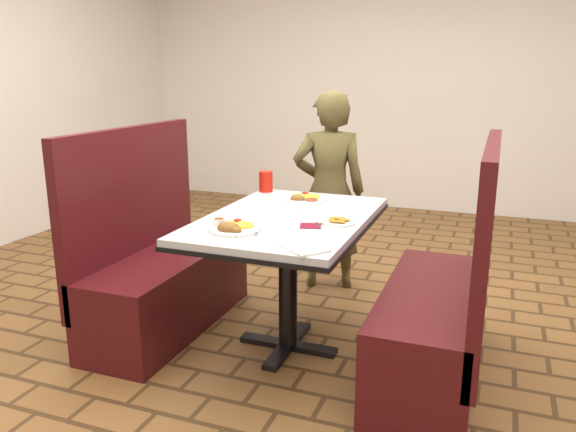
{
  "coord_description": "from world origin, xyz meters",
  "views": [
    {
      "loc": [
        1.0,
        -2.63,
        1.48
      ],
      "look_at": [
        0.0,
        0.0,
        0.75
      ],
      "focal_mm": 35.0,
      "sensor_mm": 36.0,
      "label": 1
    }
  ],
  "objects_px": {
    "booth_bench_left": "(161,273)",
    "near_dinner_plate": "(234,225)",
    "red_tumbler": "(266,181)",
    "dining_table": "(288,234)",
    "plantain_plate": "(338,221)",
    "booth_bench_right": "(441,314)",
    "far_dinner_plate": "(305,197)",
    "diner_person": "(329,191)"
  },
  "relations": [
    {
      "from": "booth_bench_left",
      "to": "near_dinner_plate",
      "type": "bearing_deg",
      "value": -27.81
    },
    {
      "from": "near_dinner_plate",
      "to": "red_tumbler",
      "type": "distance_m",
      "value": 0.9
    },
    {
      "from": "booth_bench_left",
      "to": "red_tumbler",
      "type": "height_order",
      "value": "booth_bench_left"
    },
    {
      "from": "dining_table",
      "to": "plantain_plate",
      "type": "bearing_deg",
      "value": -10.04
    },
    {
      "from": "plantain_plate",
      "to": "near_dinner_plate",
      "type": "bearing_deg",
      "value": -144.94
    },
    {
      "from": "plantain_plate",
      "to": "booth_bench_right",
      "type": "bearing_deg",
      "value": 5.53
    },
    {
      "from": "booth_bench_right",
      "to": "plantain_plate",
      "type": "relative_size",
      "value": 7.02
    },
    {
      "from": "far_dinner_plate",
      "to": "near_dinner_plate",
      "type": "bearing_deg",
      "value": -98.66
    },
    {
      "from": "red_tumbler",
      "to": "booth_bench_right",
      "type": "bearing_deg",
      "value": -24.59
    },
    {
      "from": "diner_person",
      "to": "red_tumbler",
      "type": "distance_m",
      "value": 0.55
    },
    {
      "from": "near_dinner_plate",
      "to": "plantain_plate",
      "type": "xyz_separation_m",
      "value": [
        0.42,
        0.3,
        -0.02
      ]
    },
    {
      "from": "booth_bench_left",
      "to": "red_tumbler",
      "type": "relative_size",
      "value": 9.38
    },
    {
      "from": "booth_bench_right",
      "to": "near_dinner_plate",
      "type": "distance_m",
      "value": 1.1
    },
    {
      "from": "diner_person",
      "to": "plantain_plate",
      "type": "relative_size",
      "value": 7.96
    },
    {
      "from": "dining_table",
      "to": "red_tumbler",
      "type": "bearing_deg",
      "value": 123.46
    },
    {
      "from": "plantain_plate",
      "to": "red_tumbler",
      "type": "height_order",
      "value": "red_tumbler"
    },
    {
      "from": "dining_table",
      "to": "diner_person",
      "type": "xyz_separation_m",
      "value": [
        -0.07,
        0.99,
        0.03
      ]
    },
    {
      "from": "diner_person",
      "to": "far_dinner_plate",
      "type": "distance_m",
      "value": 0.63
    },
    {
      "from": "dining_table",
      "to": "booth_bench_left",
      "type": "distance_m",
      "value": 0.86
    },
    {
      "from": "booth_bench_right",
      "to": "far_dinner_plate",
      "type": "height_order",
      "value": "booth_bench_right"
    },
    {
      "from": "near_dinner_plate",
      "to": "red_tumbler",
      "type": "xyz_separation_m",
      "value": [
        -0.21,
        0.87,
        0.04
      ]
    },
    {
      "from": "dining_table",
      "to": "plantain_plate",
      "type": "xyz_separation_m",
      "value": [
        0.28,
        -0.05,
        0.11
      ]
    },
    {
      "from": "red_tumbler",
      "to": "far_dinner_plate",
      "type": "bearing_deg",
      "value": -26.99
    },
    {
      "from": "dining_table",
      "to": "red_tumbler",
      "type": "relative_size",
      "value": 9.47
    },
    {
      "from": "dining_table",
      "to": "booth_bench_right",
      "type": "xyz_separation_m",
      "value": [
        0.8,
        0.0,
        -0.32
      ]
    },
    {
      "from": "booth_bench_right",
      "to": "far_dinner_plate",
      "type": "relative_size",
      "value": 4.72
    },
    {
      "from": "dining_table",
      "to": "near_dinner_plate",
      "type": "xyz_separation_m",
      "value": [
        -0.14,
        -0.35,
        0.12
      ]
    },
    {
      "from": "near_dinner_plate",
      "to": "far_dinner_plate",
      "type": "relative_size",
      "value": 0.99
    },
    {
      "from": "booth_bench_left",
      "to": "booth_bench_right",
      "type": "height_order",
      "value": "same"
    },
    {
      "from": "plantain_plate",
      "to": "red_tumbler",
      "type": "relative_size",
      "value": 1.34
    },
    {
      "from": "far_dinner_plate",
      "to": "booth_bench_left",
      "type": "bearing_deg",
      "value": -154.58
    },
    {
      "from": "booth_bench_left",
      "to": "far_dinner_plate",
      "type": "xyz_separation_m",
      "value": [
        0.77,
        0.36,
        0.44
      ]
    },
    {
      "from": "far_dinner_plate",
      "to": "red_tumbler",
      "type": "relative_size",
      "value": 1.99
    },
    {
      "from": "near_dinner_plate",
      "to": "booth_bench_left",
      "type": "bearing_deg",
      "value": 152.19
    },
    {
      "from": "plantain_plate",
      "to": "red_tumbler",
      "type": "bearing_deg",
      "value": 137.61
    },
    {
      "from": "diner_person",
      "to": "booth_bench_right",
      "type": "bearing_deg",
      "value": 113.74
    },
    {
      "from": "diner_person",
      "to": "far_dinner_plate",
      "type": "bearing_deg",
      "value": 75.99
    },
    {
      "from": "diner_person",
      "to": "far_dinner_plate",
      "type": "xyz_separation_m",
      "value": [
        0.04,
        -0.62,
        0.09
      ]
    },
    {
      "from": "far_dinner_plate",
      "to": "dining_table",
      "type": "bearing_deg",
      "value": -84.91
    },
    {
      "from": "diner_person",
      "to": "near_dinner_plate",
      "type": "height_order",
      "value": "diner_person"
    },
    {
      "from": "dining_table",
      "to": "booth_bench_right",
      "type": "height_order",
      "value": "booth_bench_right"
    },
    {
      "from": "far_dinner_plate",
      "to": "plantain_plate",
      "type": "relative_size",
      "value": 1.49
    }
  ]
}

